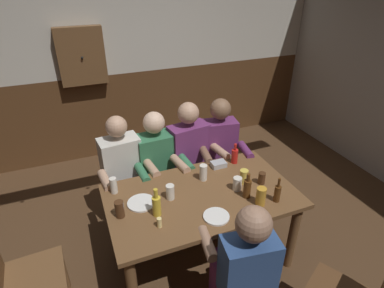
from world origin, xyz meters
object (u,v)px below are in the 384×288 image
person_3 (221,151)px  pint_glass_2 (261,196)px  bottle_2 (235,156)px  pint_glass_0 (262,178)px  pint_glass_6 (120,209)px  person_1 (159,165)px  chair_empty_near_left (19,279)px  bottle_1 (277,193)px  wall_dart_cabinet (82,56)px  bottle_0 (247,188)px  person_2 (192,156)px  dining_table (202,204)px  plate_1 (141,203)px  pint_glass_3 (170,192)px  bottle_3 (157,205)px  pint_glass_4 (203,172)px  pint_glass_5 (113,185)px  pint_glass_1 (244,176)px  person_0 (124,172)px  table_candle (159,223)px  person_4 (243,262)px  pint_glass_7 (237,184)px  plate_0 (216,216)px  condiment_caddy (218,164)px

person_3 → pint_glass_2: size_ratio=7.95×
bottle_2 → pint_glass_0: bottle_2 is taller
bottle_2 → pint_glass_6: bearing=-163.5°
person_1 → chair_empty_near_left: 1.50m
bottle_1 → wall_dart_cabinet: bearing=115.3°
bottle_1 → bottle_0: bearing=145.2°
person_2 → wall_dart_cabinet: bearing=-69.3°
dining_table → plate_1: (-0.50, 0.08, 0.12)m
person_1 → pint_glass_3: size_ratio=9.40×
person_2 → bottle_3: (-0.61, -0.79, 0.15)m
pint_glass_4 → pint_glass_5: size_ratio=1.05×
bottle_2 → pint_glass_6: bottle_2 is taller
pint_glass_0 → bottle_2: bearing=98.2°
person_2 → pint_glass_1: bearing=99.7°
dining_table → person_0: 0.86m
person_0 → bottle_1: bearing=130.9°
pint_glass_3 → pint_glass_5: size_ratio=0.91×
pint_glass_3 → pint_glass_4: size_ratio=0.87×
person_3 → table_candle: bearing=52.6°
pint_glass_0 → pint_glass_3: size_ratio=0.85×
pint_glass_0 → pint_glass_2: bearing=-124.6°
chair_empty_near_left → pint_glass_5: bearing=113.2°
table_candle → pint_glass_1: size_ratio=0.63×
person_4 → bottle_2: (0.48, 1.02, 0.16)m
person_2 → pint_glass_5: bearing=15.5°
bottle_2 → pint_glass_6: size_ratio=1.48×
bottle_2 → bottle_1: bearing=-86.5°
pint_glass_7 → wall_dart_cabinet: (-0.97, 2.26, 0.65)m
bottle_1 → person_0: bearing=136.9°
pint_glass_1 → pint_glass_5: pint_glass_5 is taller
dining_table → pint_glass_3: pint_glass_3 is taller
pint_glass_7 → pint_glass_3: bearing=170.1°
bottle_0 → pint_glass_0: size_ratio=2.06×
dining_table → person_0: size_ratio=1.28×
table_candle → bottle_1: bottle_1 is taller
bottle_0 → dining_table: bearing=153.5°
pint_glass_0 → person_2: bearing=115.8°
person_3 → pint_glass_1: 0.68m
chair_empty_near_left → pint_glass_5: pint_glass_5 is taller
person_1 → plate_0: (0.17, -0.98, 0.08)m
bottle_2 → pint_glass_4: size_ratio=1.39×
plate_0 → pint_glass_7: 0.40m
pint_glass_6 → pint_glass_5: bearing=88.4°
wall_dart_cabinet → person_4: bearing=-76.9°
person_1 → wall_dart_cabinet: size_ratio=1.74×
pint_glass_4 → chair_empty_near_left: bearing=-170.1°
person_4 → bottle_2: bearing=73.4°
person_0 → pint_glass_2: 1.34m
condiment_caddy → pint_glass_6: pint_glass_6 is taller
bottle_0 → pint_glass_3: 0.63m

